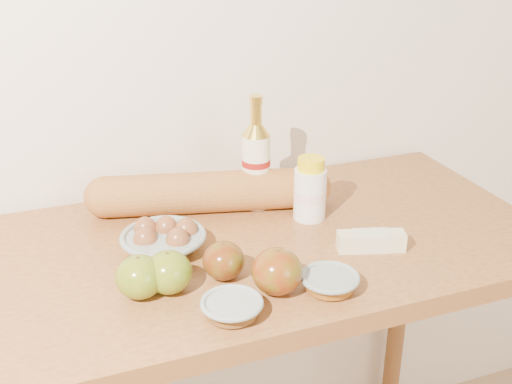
% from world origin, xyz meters
% --- Properties ---
extents(back_wall, '(3.50, 0.02, 2.60)m').
position_xyz_m(back_wall, '(0.00, 1.51, 1.30)').
color(back_wall, white).
rests_on(back_wall, ground).
extents(table, '(1.20, 0.60, 0.90)m').
position_xyz_m(table, '(0.00, 1.18, 0.78)').
color(table, '#AF7038').
rests_on(table, ground).
extents(bourbon_bottle, '(0.07, 0.07, 0.25)m').
position_xyz_m(bourbon_bottle, '(0.07, 1.33, 1.00)').
color(bourbon_bottle, white).
rests_on(bourbon_bottle, table).
extents(cream_bottle, '(0.09, 0.09, 0.14)m').
position_xyz_m(cream_bottle, '(0.15, 1.23, 0.96)').
color(cream_bottle, white).
rests_on(cream_bottle, table).
extents(egg_bowl, '(0.22, 0.22, 0.06)m').
position_xyz_m(egg_bowl, '(-0.17, 1.20, 0.92)').
color(egg_bowl, gray).
rests_on(egg_bowl, table).
extents(baguette, '(0.54, 0.21, 0.09)m').
position_xyz_m(baguette, '(-0.04, 1.34, 0.94)').
color(baguette, '#C6813C').
rests_on(baguette, table).
extents(apple_yellowgreen, '(0.09, 0.09, 0.08)m').
position_xyz_m(apple_yellowgreen, '(-0.19, 1.06, 0.94)').
color(apple_yellowgreen, olive).
rests_on(apple_yellowgreen, table).
extents(apple_redgreen_front, '(0.11, 0.11, 0.08)m').
position_xyz_m(apple_redgreen_front, '(-0.02, 0.99, 0.94)').
color(apple_redgreen_front, '#96080C').
rests_on(apple_redgreen_front, table).
extents(apple_redgreen_right, '(0.09, 0.09, 0.07)m').
position_xyz_m(apple_redgreen_right, '(-0.09, 1.07, 0.93)').
color(apple_redgreen_right, maroon).
rests_on(apple_redgreen_right, table).
extents(sugar_bowl, '(0.13, 0.13, 0.03)m').
position_xyz_m(sugar_bowl, '(-0.12, 0.95, 0.92)').
color(sugar_bowl, '#909D98').
rests_on(sugar_bowl, table).
extents(syrup_bowl, '(0.14, 0.14, 0.03)m').
position_xyz_m(syrup_bowl, '(0.07, 0.97, 0.92)').
color(syrup_bowl, gray).
rests_on(syrup_bowl, table).
extents(butter_stick, '(0.14, 0.07, 0.04)m').
position_xyz_m(butter_stick, '(0.21, 1.07, 0.92)').
color(butter_stick, beige).
rests_on(butter_stick, table).
extents(apple_extra, '(0.09, 0.09, 0.08)m').
position_xyz_m(apple_extra, '(-0.24, 1.07, 0.94)').
color(apple_extra, olive).
rests_on(apple_extra, table).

